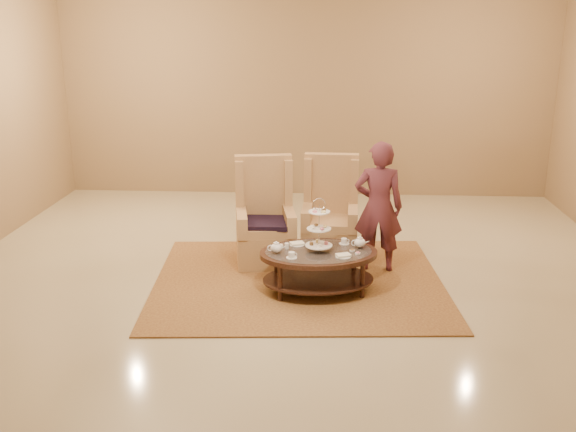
# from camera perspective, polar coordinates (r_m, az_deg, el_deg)

# --- Properties ---
(ground) EXTENTS (8.00, 8.00, 0.00)m
(ground) POSITION_cam_1_polar(r_m,az_deg,el_deg) (7.15, 0.42, -6.25)
(ground) COLOR #B9AD89
(ground) RESTS_ON ground
(ceiling) EXTENTS (8.00, 8.00, 0.02)m
(ceiling) POSITION_cam_1_polar(r_m,az_deg,el_deg) (7.15, 0.42, -6.25)
(ceiling) COLOR silver
(ceiling) RESTS_ON ground
(wall_back) EXTENTS (8.00, 0.04, 3.50)m
(wall_back) POSITION_cam_1_polar(r_m,az_deg,el_deg) (10.62, 1.58, 11.19)
(wall_back) COLOR #92754F
(wall_back) RESTS_ON ground
(rug) EXTENTS (3.38, 2.89, 0.02)m
(rug) POSITION_cam_1_polar(r_m,az_deg,el_deg) (7.26, 0.93, -5.80)
(rug) COLOR olive
(rug) RESTS_ON ground
(tea_table) EXTENTS (1.38, 1.06, 1.06)m
(tea_table) POSITION_cam_1_polar(r_m,az_deg,el_deg) (6.88, 2.73, -3.79)
(tea_table) COLOR black
(tea_table) RESTS_ON ground
(armchair_left) EXTENTS (0.79, 0.81, 1.27)m
(armchair_left) POSITION_cam_1_polar(r_m,az_deg,el_deg) (7.76, -2.06, -0.96)
(armchair_left) COLOR tan
(armchair_left) RESTS_ON ground
(armchair_right) EXTENTS (0.70, 0.72, 1.25)m
(armchair_right) POSITION_cam_1_polar(r_m,az_deg,el_deg) (7.99, 3.76, -0.55)
(armchair_right) COLOR tan
(armchair_right) RESTS_ON ground
(person) EXTENTS (0.58, 0.39, 1.54)m
(person) POSITION_cam_1_polar(r_m,az_deg,el_deg) (7.43, 8.05, 0.78)
(person) COLOR #54242C
(person) RESTS_ON ground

